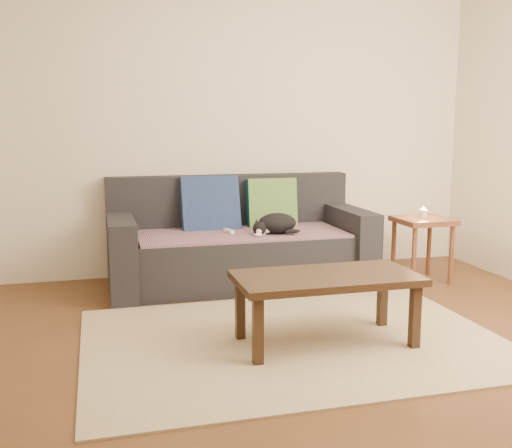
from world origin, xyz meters
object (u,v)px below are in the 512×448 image
(wii_remote_a, at_px, (229,231))
(side_table, at_px, (423,229))
(coffee_table, at_px, (326,283))
(sofa, at_px, (238,246))
(wii_remote_b, at_px, (263,232))
(cat, at_px, (276,224))

(wii_remote_a, relative_size, side_table, 0.28)
(wii_remote_a, height_order, coffee_table, wii_remote_a)
(sofa, distance_m, coffee_table, 1.54)
(coffee_table, bearing_deg, wii_remote_b, 90.79)
(cat, xyz_separation_m, side_table, (1.24, -0.13, -0.08))
(wii_remote_a, relative_size, coffee_table, 0.14)
(sofa, height_order, wii_remote_b, sofa)
(sofa, bearing_deg, coffee_table, -83.77)
(wii_remote_a, relative_size, wii_remote_b, 1.00)
(sofa, height_order, coffee_table, sofa)
(sofa, height_order, cat, sofa)
(sofa, height_order, wii_remote_a, sofa)
(cat, xyz_separation_m, coffee_table, (-0.09, -1.31, -0.14))
(wii_remote_a, xyz_separation_m, side_table, (1.60, -0.25, -0.01))
(sofa, xyz_separation_m, coffee_table, (0.17, -1.53, 0.07))
(cat, bearing_deg, wii_remote_a, 178.32)
(wii_remote_a, height_order, wii_remote_b, same)
(sofa, distance_m, cat, 0.40)
(cat, height_order, side_table, cat)
(sofa, xyz_separation_m, side_table, (1.49, -0.35, 0.13))
(sofa, relative_size, wii_remote_a, 14.00)
(cat, relative_size, wii_remote_a, 2.72)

